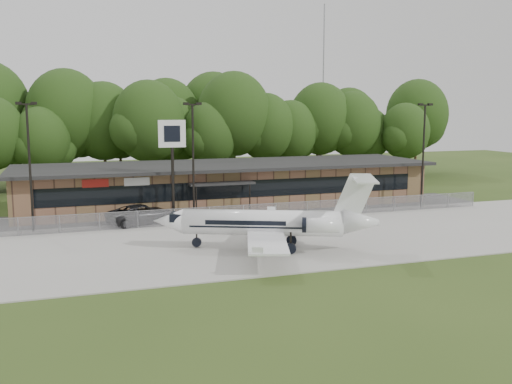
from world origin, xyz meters
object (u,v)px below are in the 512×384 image
object	(u,v)px
business_jet	(271,224)
suv	(143,214)
terminal	(226,184)
pole_sign	(172,145)

from	to	relation	value
business_jet	suv	world-z (taller)	business_jet
terminal	pole_sign	distance (m)	10.81
terminal	pole_sign	world-z (taller)	pole_sign
suv	business_jet	bearing A→B (deg)	-167.82
suv	pole_sign	xyz separation A→B (m)	(2.61, -0.18, 5.87)
terminal	suv	distance (m)	11.72
suv	pole_sign	world-z (taller)	pole_sign
terminal	pole_sign	xyz separation A→B (m)	(-6.72, -7.14, 4.53)
business_jet	pole_sign	xyz separation A→B (m)	(-4.53, 11.87, 4.82)
suv	terminal	bearing A→B (deg)	-71.72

